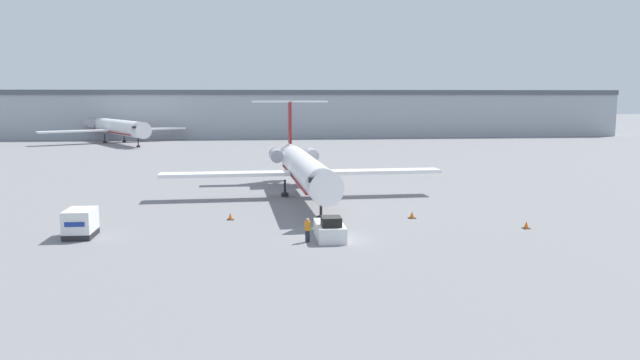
% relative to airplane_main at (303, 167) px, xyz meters
% --- Properties ---
extents(ground_plane, '(600.00, 600.00, 0.00)m').
position_rel_airplane_main_xyz_m(ground_plane, '(0.73, -20.00, -3.30)').
color(ground_plane, slate).
extents(terminal_building, '(180.00, 16.80, 12.20)m').
position_rel_airplane_main_xyz_m(terminal_building, '(0.73, 100.00, 2.83)').
color(terminal_building, '#9EA3AD').
rests_on(terminal_building, ground).
extents(airplane_main, '(30.14, 31.03, 10.14)m').
position_rel_airplane_main_xyz_m(airplane_main, '(0.00, 0.00, 0.00)').
color(airplane_main, white).
rests_on(airplane_main, ground).
extents(pushback_tug, '(2.07, 4.53, 1.88)m').
position_rel_airplane_main_xyz_m(pushback_tug, '(0.52, -19.63, -2.60)').
color(pushback_tug, silver).
rests_on(pushback_tug, ground).
extents(luggage_cart, '(2.07, 3.14, 2.16)m').
position_rel_airplane_main_xyz_m(luggage_cart, '(-18.47, -17.09, -2.22)').
color(luggage_cart, '#232326').
rests_on(luggage_cart, ground).
extents(worker_near_tug, '(0.40, 0.25, 1.82)m').
position_rel_airplane_main_xyz_m(worker_near_tug, '(-1.25, -20.54, -2.34)').
color(worker_near_tug, '#232838').
rests_on(worker_near_tug, ground).
extents(traffic_cone_left, '(0.58, 0.58, 0.64)m').
position_rel_airplane_main_xyz_m(traffic_cone_left, '(-7.28, -11.49, -3.00)').
color(traffic_cone_left, black).
rests_on(traffic_cone_left, ground).
extents(traffic_cone_right, '(0.65, 0.65, 0.61)m').
position_rel_airplane_main_xyz_m(traffic_cone_right, '(8.73, -12.44, -3.02)').
color(traffic_cone_right, black).
rests_on(traffic_cone_right, ground).
extents(traffic_cone_mid, '(0.59, 0.59, 0.61)m').
position_rel_airplane_main_xyz_m(traffic_cone_mid, '(16.98, -17.64, -3.02)').
color(traffic_cone_mid, black).
rests_on(traffic_cone_mid, ground).
extents(airplane_parked_far_left, '(30.65, 35.43, 10.52)m').
position_rel_airplane_main_xyz_m(airplane_parked_far_left, '(-36.96, 81.49, 0.39)').
color(airplane_parked_far_left, white).
rests_on(airplane_parked_far_left, ground).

